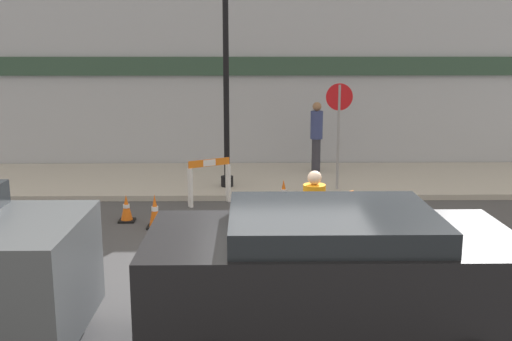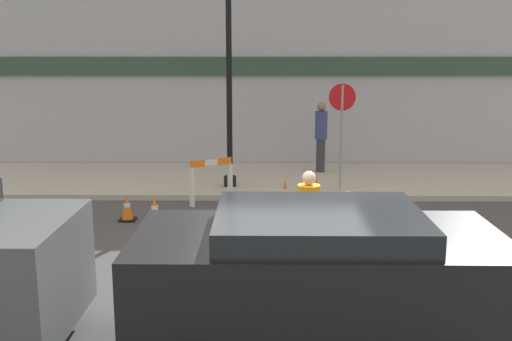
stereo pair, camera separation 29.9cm
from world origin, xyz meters
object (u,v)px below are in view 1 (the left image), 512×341
(person_worker, at_px, (314,222))
(parked_car_1, at_px, (331,274))
(stop_sign, at_px, (339,119))
(streetlamp_post, at_px, (226,46))
(person_pedestrian, at_px, (316,134))

(person_worker, height_order, parked_car_1, parked_car_1)
(stop_sign, xyz_separation_m, person_worker, (-1.11, -5.12, -0.86))
(streetlamp_post, xyz_separation_m, stop_sign, (2.51, -0.30, -1.59))
(stop_sign, height_order, person_worker, stop_sign)
(person_worker, bearing_deg, streetlamp_post, -2.96)
(person_worker, height_order, person_pedestrian, person_pedestrian)
(stop_sign, relative_size, person_pedestrian, 1.33)
(person_worker, distance_m, person_pedestrian, 7.18)
(person_pedestrian, relative_size, parked_car_1, 0.47)
(person_pedestrian, distance_m, parked_car_1, 9.32)
(stop_sign, xyz_separation_m, parked_car_1, (-1.17, -7.28, -0.80))
(streetlamp_post, height_order, person_worker, streetlamp_post)
(person_worker, distance_m, parked_car_1, 2.16)
(streetlamp_post, relative_size, person_pedestrian, 2.74)
(parked_car_1, bearing_deg, stop_sign, 80.89)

